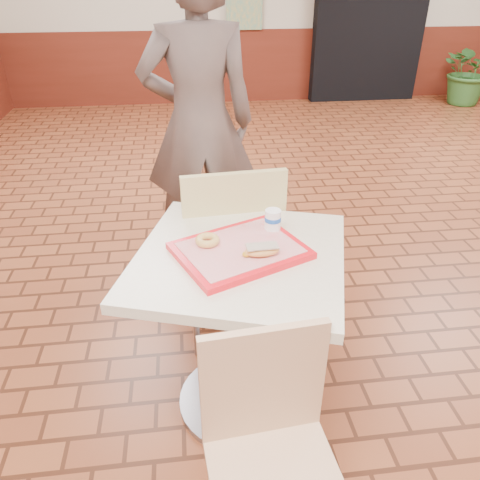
{
  "coord_description": "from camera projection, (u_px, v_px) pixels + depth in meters",
  "views": [
    {
      "loc": [
        -1.54,
        -2.18,
        1.78
      ],
      "look_at": [
        -1.36,
        -0.67,
        0.89
      ],
      "focal_mm": 35.0,
      "sensor_mm": 36.0,
      "label": 1
    }
  ],
  "objects": [
    {
      "name": "serving_tray",
      "position": [
        240.0,
        250.0,
        1.79
      ],
      "size": [
        0.46,
        0.36,
        0.03
      ],
      "rotation": [
        0.0,
        0.0,
        0.41
      ],
      "color": "red",
      "rests_on": "main_table"
    },
    {
      "name": "potted_plant",
      "position": [
        472.0,
        70.0,
        6.73
      ],
      "size": [
        1.0,
        0.91,
        0.96
      ],
      "primitive_type": "imported",
      "rotation": [
        0.0,
        0.0,
        -0.2
      ],
      "color": "#2D6428",
      "rests_on": "ground"
    },
    {
      "name": "ring_donut",
      "position": [
        207.0,
        240.0,
        1.8
      ],
      "size": [
        0.11,
        0.11,
        0.03
      ],
      "primitive_type": "torus",
      "rotation": [
        0.0,
        0.0,
        -0.19
      ],
      "color": "gold",
      "rests_on": "serving_tray"
    },
    {
      "name": "main_table",
      "position": [
        240.0,
        309.0,
        1.93
      ],
      "size": [
        0.78,
        0.78,
        0.83
      ],
      "rotation": [
        0.0,
        0.0,
        -0.31
      ],
      "color": "beige",
      "rests_on": "ground"
    },
    {
      "name": "wainscot_band",
      "position": [
        460.0,
        225.0,
        2.68
      ],
      "size": [
        8.0,
        10.0,
        1.0
      ],
      "color": "#551C10",
      "rests_on": "ground"
    },
    {
      "name": "paper_cup",
      "position": [
        273.0,
        219.0,
        1.88
      ],
      "size": [
        0.07,
        0.07,
        0.08
      ],
      "rotation": [
        0.0,
        0.0,
        0.28
      ],
      "color": "white",
      "rests_on": "serving_tray"
    },
    {
      "name": "customer",
      "position": [
        199.0,
        124.0,
        2.82
      ],
      "size": [
        0.73,
        0.51,
        1.91
      ],
      "primitive_type": "imported",
      "rotation": [
        0.0,
        0.0,
        3.21
      ],
      "color": "brown",
      "rests_on": "ground"
    },
    {
      "name": "long_john_donut",
      "position": [
        261.0,
        251.0,
        1.72
      ],
      "size": [
        0.14,
        0.07,
        0.04
      ],
      "rotation": [
        0.0,
        0.0,
        0.05
      ],
      "color": "#DE8E41",
      "rests_on": "serving_tray"
    },
    {
      "name": "corridor_doorway",
      "position": [
        370.0,
        21.0,
        6.68
      ],
      "size": [
        1.6,
        0.22,
        2.2
      ],
      "primitive_type": "cube",
      "color": "black",
      "rests_on": "ground"
    },
    {
      "name": "chair_main_back",
      "position": [
        230.0,
        247.0,
        2.33
      ],
      "size": [
        0.5,
        0.5,
        1.02
      ],
      "rotation": [
        0.0,
        0.0,
        3.22
      ],
      "color": "#D9CC82",
      "rests_on": "ground"
    },
    {
      "name": "chair_main_front",
      "position": [
        271.0,
        446.0,
        1.46
      ],
      "size": [
        0.44,
        0.44,
        0.87
      ],
      "rotation": [
        0.0,
        0.0,
        0.09
      ],
      "color": "#DAAE82",
      "rests_on": "ground"
    }
  ]
}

